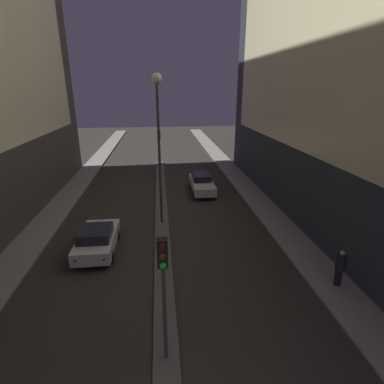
{
  "coord_description": "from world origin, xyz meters",
  "views": [
    {
      "loc": [
        0.03,
        -3.24,
        8.56
      ],
      "look_at": [
        2.52,
        19.54,
        0.5
      ],
      "focal_mm": 28.0,
      "sensor_mm": 36.0,
      "label": 1
    }
  ],
  "objects_px": {
    "street_lamp": "(158,117)",
    "pedestrian_on_right_sidewalk": "(340,267)",
    "traffic_light_mid": "(159,142)",
    "car_left_lane": "(97,239)",
    "traffic_light_near": "(163,275)",
    "car_right_lane": "(202,183)"
  },
  "relations": [
    {
      "from": "traffic_light_near",
      "to": "pedestrian_on_right_sidewalk",
      "type": "bearing_deg",
      "value": 21.44
    },
    {
      "from": "car_left_lane",
      "to": "car_right_lane",
      "type": "distance_m",
      "value": 11.66
    },
    {
      "from": "street_lamp",
      "to": "pedestrian_on_right_sidewalk",
      "type": "distance_m",
      "value": 12.34
    },
    {
      "from": "traffic_light_near",
      "to": "traffic_light_mid",
      "type": "xyz_separation_m",
      "value": [
        0.0,
        22.68,
        0.0
      ]
    },
    {
      "from": "traffic_light_near",
      "to": "car_right_lane",
      "type": "xyz_separation_m",
      "value": [
        3.52,
        16.66,
        -2.57
      ]
    },
    {
      "from": "car_left_lane",
      "to": "car_right_lane",
      "type": "xyz_separation_m",
      "value": [
        7.04,
        9.3,
        0.01
      ]
    },
    {
      "from": "pedestrian_on_right_sidewalk",
      "to": "traffic_light_mid",
      "type": "bearing_deg",
      "value": 111.62
    },
    {
      "from": "car_left_lane",
      "to": "pedestrian_on_right_sidewalk",
      "type": "bearing_deg",
      "value": -20.9
    },
    {
      "from": "car_left_lane",
      "to": "pedestrian_on_right_sidewalk",
      "type": "height_order",
      "value": "pedestrian_on_right_sidewalk"
    },
    {
      "from": "street_lamp",
      "to": "car_left_lane",
      "type": "xyz_separation_m",
      "value": [
        -3.52,
        -3.25,
        -6.14
      ]
    },
    {
      "from": "traffic_light_mid",
      "to": "street_lamp",
      "type": "relative_size",
      "value": 0.48
    },
    {
      "from": "car_right_lane",
      "to": "pedestrian_on_right_sidewalk",
      "type": "bearing_deg",
      "value": -72.64
    },
    {
      "from": "traffic_light_near",
      "to": "car_left_lane",
      "type": "height_order",
      "value": "traffic_light_near"
    },
    {
      "from": "street_lamp",
      "to": "car_right_lane",
      "type": "bearing_deg",
      "value": 59.79
    },
    {
      "from": "traffic_light_near",
      "to": "traffic_light_mid",
      "type": "distance_m",
      "value": 22.68
    },
    {
      "from": "traffic_light_mid",
      "to": "car_left_lane",
      "type": "xyz_separation_m",
      "value": [
        -3.52,
        -15.31,
        -2.59
      ]
    },
    {
      "from": "traffic_light_near",
      "to": "car_left_lane",
      "type": "xyz_separation_m",
      "value": [
        -3.52,
        7.37,
        -2.59
      ]
    },
    {
      "from": "traffic_light_near",
      "to": "traffic_light_mid",
      "type": "height_order",
      "value": "same"
    },
    {
      "from": "traffic_light_near",
      "to": "street_lamp",
      "type": "relative_size",
      "value": 0.48
    },
    {
      "from": "traffic_light_mid",
      "to": "traffic_light_near",
      "type": "bearing_deg",
      "value": -90.0
    },
    {
      "from": "traffic_light_mid",
      "to": "car_right_lane",
      "type": "xyz_separation_m",
      "value": [
        3.52,
        -6.01,
        -2.57
      ]
    },
    {
      "from": "traffic_light_near",
      "to": "car_right_lane",
      "type": "distance_m",
      "value": 17.23
    }
  ]
}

